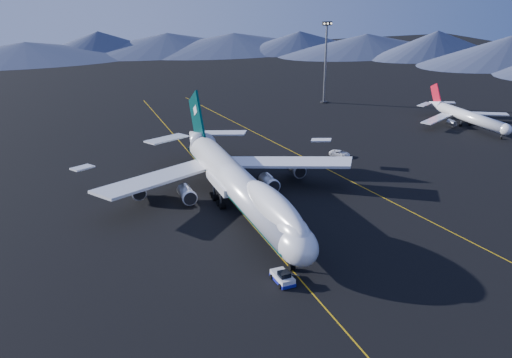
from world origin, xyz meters
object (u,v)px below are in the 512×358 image
object	(u,v)px
second_jet	(467,116)
pushback_tug	(283,278)
boeing_747	(240,185)
service_van	(340,153)
floodlight_mast	(325,62)

from	to	relation	value
second_jet	pushback_tug	bearing A→B (deg)	-152.45
boeing_747	second_jet	size ratio (longest dim) A/B	1.90
second_jet	service_van	xyz separation A→B (m)	(-52.13, -12.27, -2.49)
floodlight_mast	service_van	bearing A→B (deg)	-113.36
second_jet	service_van	distance (m)	53.61
boeing_747	second_jet	distance (m)	96.48
pushback_tug	floodlight_mast	distance (m)	130.27
second_jet	service_van	bearing A→B (deg)	-174.86
floodlight_mast	pushback_tug	bearing A→B (deg)	-120.20
pushback_tug	second_jet	xyz separation A→B (m)	(92.22, 66.18, 2.60)
boeing_747	service_van	xyz separation A→B (m)	(37.09, 24.37, -5.03)
boeing_747	pushback_tug	size ratio (longest dim) A/B	14.25
service_van	floodlight_mast	size ratio (longest dim) A/B	0.19
pushback_tug	floodlight_mast	size ratio (longest dim) A/B	0.17
boeing_747	second_jet	world-z (taller)	boeing_747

